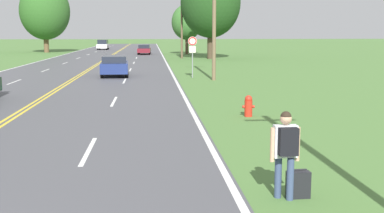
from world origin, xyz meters
The scene contains 11 objects.
hitchhiker_person centered at (7.45, 3.50, 1.01)m, with size 0.56×0.41×1.65m.
suitcase centered at (7.73, 3.56, 0.25)m, with size 0.45×0.20×0.56m.
fire_hydrant centered at (8.57, 12.27, 0.40)m, with size 0.45×0.29×0.78m.
traffic_sign centered at (7.83, 27.32, 2.08)m, with size 0.60×0.10×2.75m.
utility_pole_far centered at (8.70, 51.44, 4.19)m, with size 1.80×0.24×8.08m.
tree_left_verge centered at (11.88, 50.21, 6.28)m, with size 6.80×6.80×10.20m.
tree_behind_sign centered at (10.04, 61.52, 4.35)m, with size 4.16×4.16×6.76m.
tree_right_cluster centered at (-10.50, 69.32, 6.08)m, with size 7.32×7.32×10.31m.
car_dark_blue_hatchback_mid_far centered at (2.53, 28.90, 0.78)m, with size 2.00×4.08×1.43m.
car_maroon_sedan_receding centered at (4.20, 62.01, 0.70)m, with size 1.83×4.83×1.32m.
car_white_suv_distant centered at (-3.10, 79.59, 0.90)m, with size 1.79×4.38×1.72m.
Camera 1 is at (5.01, -4.87, 3.08)m, focal length 45.00 mm.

